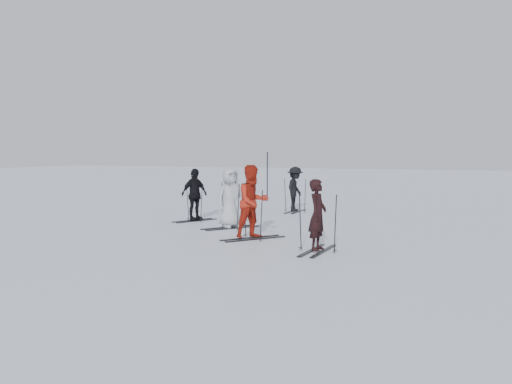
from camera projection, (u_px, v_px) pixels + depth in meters
ground at (241, 229)px, 16.35m from camera, size 120.00×120.00×0.00m
skier_near_dark at (318, 216)px, 12.59m from camera, size 0.40×0.59×1.58m
skier_red at (253, 203)px, 14.39m from camera, size 1.07×1.13×1.85m
skier_grey at (230, 199)px, 16.47m from camera, size 0.88×0.99×1.71m
skier_uphill_left at (194, 195)px, 18.19m from camera, size 0.72×1.05×1.65m
skier_uphill_far at (295, 190)px, 21.01m from camera, size 0.69×1.11×1.64m
skis_near_dark at (318, 222)px, 12.60m from camera, size 1.85×1.04×1.32m
skis_red at (253, 213)px, 14.41m from camera, size 2.02×1.76×1.31m
skis_grey at (230, 205)px, 16.48m from camera, size 2.10×1.77×1.35m
skis_uphill_left at (194, 203)px, 18.21m from camera, size 1.82×1.38×1.18m
skis_uphill_far at (295, 195)px, 21.02m from camera, size 1.79×1.05×1.25m
piste_marker at (267, 176)px, 25.72m from camera, size 0.06×0.06×2.22m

